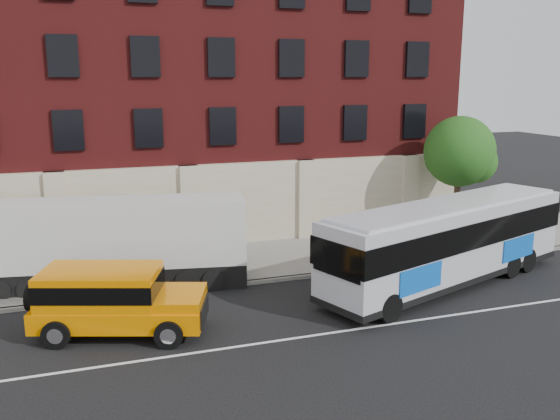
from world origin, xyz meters
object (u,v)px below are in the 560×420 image
object	(u,v)px
shipping_container	(110,245)
yellow_suv	(112,297)
city_bus	(448,240)
street_tree	(460,154)

from	to	relation	value
shipping_container	yellow_suv	bearing A→B (deg)	-93.19
yellow_suv	shipping_container	size ratio (longest dim) A/B	0.54
city_bus	yellow_suv	size ratio (longest dim) A/B	2.14
yellow_suv	street_tree	bearing A→B (deg)	20.56
city_bus	yellow_suv	distance (m)	13.15
city_bus	shipping_container	distance (m)	13.49
yellow_suv	shipping_container	distance (m)	4.70
street_tree	yellow_suv	size ratio (longest dim) A/B	1.05
street_tree	yellow_suv	distance (m)	19.26
city_bus	shipping_container	bearing A→B (deg)	162.45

